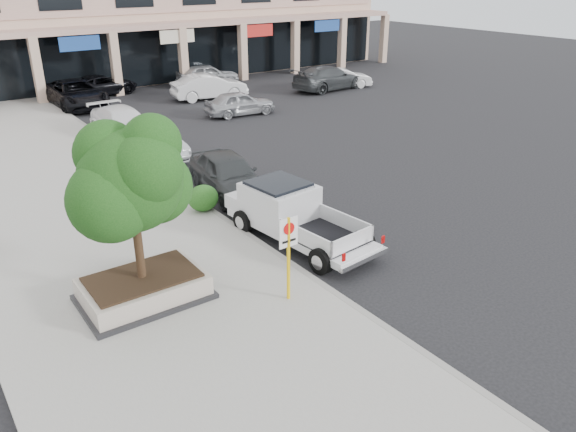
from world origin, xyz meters
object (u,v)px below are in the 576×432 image
object	(u,v)px
no_parking_sign	(288,248)
lot_car_a	(240,103)
planter	(144,288)
curb_car_d	(76,94)
planter_tree	(134,178)
lot_car_e	(208,75)
curb_car_a	(228,174)
lot_car_f	(343,78)
curb_car_b	(157,143)
lot_car_c	(329,78)
pickup_truck	(300,217)
curb_car_c	(124,123)
lot_car_d	(101,85)
lot_car_b	(209,87)

from	to	relation	value
no_parking_sign	lot_car_a	size ratio (longest dim) A/B	0.55
planter	curb_car_d	bearing A→B (deg)	77.31
planter	planter_tree	bearing A→B (deg)	48.97
lot_car_e	planter	bearing A→B (deg)	157.45
curb_car_a	lot_car_f	xyz separation A→B (m)	(17.36, 13.46, -0.12)
curb_car_b	lot_car_f	bearing A→B (deg)	22.77
lot_car_e	lot_car_a	bearing A→B (deg)	172.03
curb_car_b	lot_car_c	bearing A→B (deg)	24.31
curb_car_b	lot_car_a	xyz separation A→B (m)	(7.28, 4.77, 0.02)
pickup_truck	curb_car_a	xyz separation A→B (m)	(0.29, 5.01, -0.09)
curb_car_d	lot_car_e	distance (m)	10.08
planter_tree	curb_car_c	size ratio (longest dim) A/B	0.76
pickup_truck	lot_car_c	bearing A→B (deg)	42.55
planter	planter_tree	xyz separation A→B (m)	(0.13, 0.15, 2.94)
planter_tree	lot_car_d	xyz separation A→B (m)	(7.65, 26.30, -2.71)
planter_tree	lot_car_b	size ratio (longest dim) A/B	0.81
planter	lot_car_c	size ratio (longest dim) A/B	0.55
curb_car_b	lot_car_b	xyz separation A→B (m)	(7.95, 9.79, 0.12)
curb_car_a	planter_tree	bearing A→B (deg)	-129.07
planter_tree	curb_car_b	size ratio (longest dim) A/B	0.95
planter_tree	lot_car_f	world-z (taller)	planter_tree
curb_car_a	lot_car_b	size ratio (longest dim) A/B	0.94
lot_car_d	lot_car_f	bearing A→B (deg)	-129.01
lot_car_c	pickup_truck	bearing A→B (deg)	133.49
lot_car_a	lot_car_c	world-z (taller)	lot_car_c
pickup_truck	curb_car_c	world-z (taller)	pickup_truck
curb_car_c	lot_car_a	bearing A→B (deg)	3.44
curb_car_b	curb_car_d	size ratio (longest dim) A/B	0.71
pickup_truck	lot_car_d	distance (m)	26.03
curb_car_a	lot_car_b	bearing A→B (deg)	71.17
curb_car_a	curb_car_b	bearing A→B (deg)	100.67
curb_car_d	lot_car_a	world-z (taller)	curb_car_d
curb_car_b	curb_car_d	distance (m)	12.55
curb_car_c	lot_car_e	distance (m)	14.19
curb_car_c	lot_car_a	world-z (taller)	curb_car_c
pickup_truck	curb_car_a	world-z (taller)	pickup_truck
lot_car_b	lot_car_d	distance (m)	7.63
planter_tree	curb_car_a	xyz separation A→B (m)	(5.59, 5.38, -2.62)
curb_car_c	curb_car_d	bearing A→B (deg)	86.37
curb_car_a	curb_car_d	distance (m)	18.41
curb_car_b	lot_car_e	world-z (taller)	lot_car_e
curb_car_a	lot_car_a	bearing A→B (deg)	63.98
lot_car_d	lot_car_f	xyz separation A→B (m)	(15.30, -7.46, -0.02)
lot_car_f	curb_car_d	bearing A→B (deg)	96.77
lot_car_c	lot_car_f	distance (m)	1.37
curb_car_a	lot_car_a	world-z (taller)	curb_car_a
lot_car_e	lot_car_f	xyz separation A→B (m)	(7.70, -6.31, -0.11)
pickup_truck	curb_car_c	bearing A→B (deg)	84.73
no_parking_sign	lot_car_f	size ratio (longest dim) A/B	0.56
lot_car_a	curb_car_a	bearing A→B (deg)	153.18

